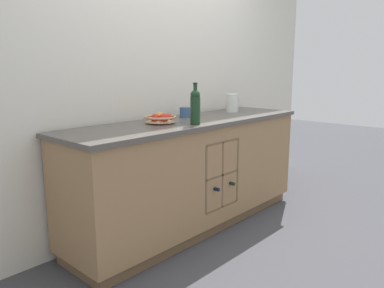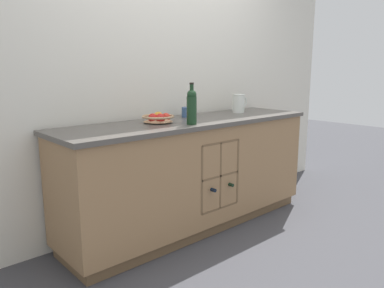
{
  "view_description": "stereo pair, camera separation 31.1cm",
  "coord_description": "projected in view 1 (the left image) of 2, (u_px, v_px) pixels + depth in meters",
  "views": [
    {
      "loc": [
        -2.26,
        -2.06,
        1.34
      ],
      "look_at": [
        0.0,
        0.0,
        0.72
      ],
      "focal_mm": 35.0,
      "sensor_mm": 36.0,
      "label": 1
    },
    {
      "loc": [
        -2.04,
        -2.28,
        1.34
      ],
      "look_at": [
        0.0,
        0.0,
        0.72
      ],
      "focal_mm": 35.0,
      "sensor_mm": 36.0,
      "label": 2
    }
  ],
  "objects": [
    {
      "name": "ground_plane",
      "position": [
        192.0,
        225.0,
        3.26
      ],
      "size": [
        14.0,
        14.0,
        0.0
      ],
      "primitive_type": "plane",
      "color": "#424247"
    },
    {
      "name": "standing_wine_bottle",
      "position": [
        195.0,
        106.0,
        2.79
      ],
      "size": [
        0.08,
        0.08,
        0.31
      ],
      "color": "#19381E",
      "rests_on": "kitchen_island"
    },
    {
      "name": "white_pitcher",
      "position": [
        233.0,
        103.0,
        3.61
      ],
      "size": [
        0.18,
        0.12,
        0.17
      ],
      "color": "silver",
      "rests_on": "kitchen_island"
    },
    {
      "name": "back_wall",
      "position": [
        161.0,
        76.0,
        3.25
      ],
      "size": [
        4.7,
        0.06,
        2.55
      ],
      "primitive_type": "cube",
      "color": "silver",
      "rests_on": "ground_plane"
    },
    {
      "name": "kitchen_island",
      "position": [
        192.0,
        173.0,
        3.17
      ],
      "size": [
        2.34,
        0.65,
        0.93
      ],
      "color": "brown",
      "rests_on": "ground_plane"
    },
    {
      "name": "ceramic_mug",
      "position": [
        185.0,
        112.0,
        3.24
      ],
      "size": [
        0.13,
        0.09,
        0.09
      ],
      "color": "#385684",
      "rests_on": "kitchen_island"
    },
    {
      "name": "fruit_bowl",
      "position": [
        161.0,
        118.0,
        2.87
      ],
      "size": [
        0.25,
        0.25,
        0.08
      ],
      "color": "tan",
      "rests_on": "kitchen_island"
    }
  ]
}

